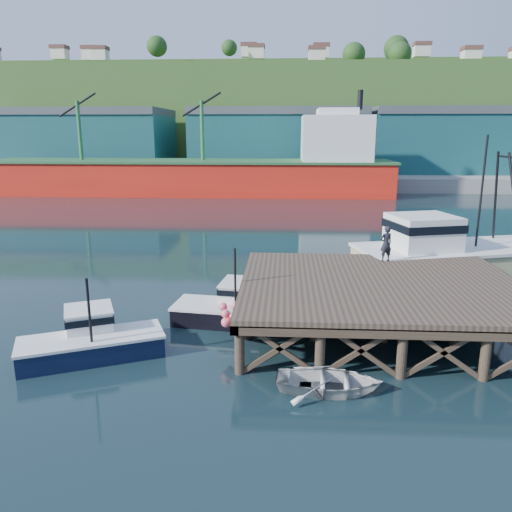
# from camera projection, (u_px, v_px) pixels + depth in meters

# --- Properties ---
(ground) EXTENTS (300.00, 300.00, 0.00)m
(ground) POSITION_uv_depth(u_px,v_px,m) (254.00, 324.00, 22.49)
(ground) COLOR black
(ground) RESTS_ON ground
(wharf) EXTENTS (12.00, 10.00, 2.62)m
(wharf) POSITION_uv_depth(u_px,v_px,m) (380.00, 287.00, 21.53)
(wharf) COLOR brown
(wharf) RESTS_ON ground
(far_quay) EXTENTS (160.00, 40.00, 2.00)m
(far_quay) POSITION_uv_depth(u_px,v_px,m) (278.00, 174.00, 90.04)
(far_quay) COLOR gray
(far_quay) RESTS_ON ground
(warehouse_left) EXTENTS (32.00, 16.00, 9.00)m
(warehouse_left) POSITION_uv_depth(u_px,v_px,m) (75.00, 143.00, 85.85)
(warehouse_left) COLOR #195455
(warehouse_left) RESTS_ON far_quay
(warehouse_mid) EXTENTS (28.00, 16.00, 9.00)m
(warehouse_mid) POSITION_uv_depth(u_px,v_px,m) (278.00, 144.00, 83.86)
(warehouse_mid) COLOR #195455
(warehouse_mid) RESTS_ON far_quay
(warehouse_right) EXTENTS (30.00, 16.00, 9.00)m
(warehouse_right) POSITION_uv_depth(u_px,v_px,m) (460.00, 144.00, 82.17)
(warehouse_right) COLOR #195455
(warehouse_right) RESTS_ON far_quay
(cargo_ship) EXTENTS (55.50, 10.00, 13.75)m
(cargo_ship) POSITION_uv_depth(u_px,v_px,m) (214.00, 170.00, 68.65)
(cargo_ship) COLOR red
(cargo_ship) RESTS_ON ground
(hillside) EXTENTS (220.00, 50.00, 22.00)m
(hillside) POSITION_uv_depth(u_px,v_px,m) (280.00, 120.00, 116.67)
(hillside) COLOR #2D511E
(hillside) RESTS_ON ground
(boat_navy) EXTENTS (5.67, 4.02, 3.34)m
(boat_navy) POSITION_uv_depth(u_px,v_px,m) (91.00, 339.00, 19.23)
(boat_navy) COLOR #0E1633
(boat_navy) RESTS_ON ground
(boat_black) EXTENTS (6.11, 5.09, 3.63)m
(boat_black) POSITION_uv_depth(u_px,v_px,m) (240.00, 308.00, 22.69)
(boat_black) COLOR black
(boat_black) RESTS_ON ground
(trawler) EXTENTS (13.11, 7.49, 8.29)m
(trawler) POSITION_uv_depth(u_px,v_px,m) (460.00, 253.00, 28.47)
(trawler) COLOR #CCC384
(trawler) RESTS_ON ground
(dinghy) EXTENTS (3.67, 2.72, 0.73)m
(dinghy) POSITION_uv_depth(u_px,v_px,m) (329.00, 381.00, 16.62)
(dinghy) COLOR silver
(dinghy) RESTS_ON ground
(dockworker) EXTENTS (0.76, 0.64, 1.78)m
(dockworker) POSITION_uv_depth(u_px,v_px,m) (386.00, 244.00, 24.86)
(dockworker) COLOR black
(dockworker) RESTS_ON wharf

